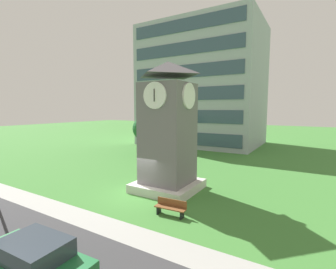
{
  "coord_description": "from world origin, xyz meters",
  "views": [
    {
      "loc": [
        10.1,
        -12.49,
        5.93
      ],
      "look_at": [
        0.59,
        3.34,
        3.94
      ],
      "focal_mm": 26.02,
      "sensor_mm": 36.0,
      "label": 1
    }
  ],
  "objects_px": {
    "parked_car_green": "(32,263)",
    "park_bench": "(171,207)",
    "tree_by_building": "(144,129)",
    "clock_tower": "(168,135)"
  },
  "relations": [
    {
      "from": "parked_car_green",
      "to": "park_bench",
      "type": "bearing_deg",
      "value": 80.6
    },
    {
      "from": "tree_by_building",
      "to": "parked_car_green",
      "type": "bearing_deg",
      "value": -63.2
    },
    {
      "from": "clock_tower",
      "to": "parked_car_green",
      "type": "relative_size",
      "value": 2.07
    },
    {
      "from": "clock_tower",
      "to": "parked_car_green",
      "type": "distance_m",
      "value": 11.21
    },
    {
      "from": "clock_tower",
      "to": "tree_by_building",
      "type": "xyz_separation_m",
      "value": [
        -8.74,
        8.95,
        -0.6
      ]
    },
    {
      "from": "clock_tower",
      "to": "tree_by_building",
      "type": "relative_size",
      "value": 1.86
    },
    {
      "from": "clock_tower",
      "to": "tree_by_building",
      "type": "height_order",
      "value": "clock_tower"
    },
    {
      "from": "tree_by_building",
      "to": "parked_car_green",
      "type": "relative_size",
      "value": 1.11
    },
    {
      "from": "clock_tower",
      "to": "park_bench",
      "type": "bearing_deg",
      "value": -56.93
    },
    {
      "from": "park_bench",
      "to": "tree_by_building",
      "type": "height_order",
      "value": "tree_by_building"
    }
  ]
}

